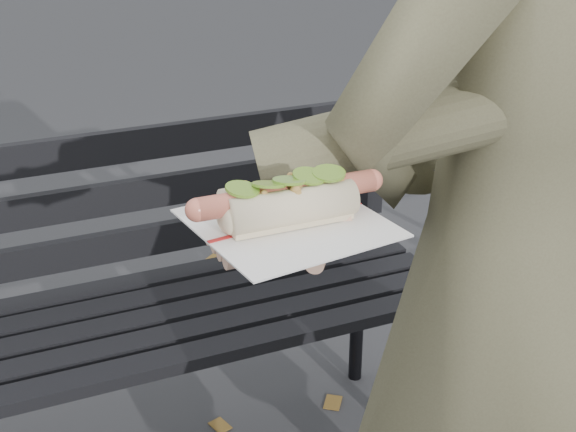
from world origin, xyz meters
name	(u,v)px	position (x,y,z in m)	size (l,w,h in m)	color
park_bench	(126,289)	(0.05, 0.91, 0.52)	(1.50, 0.44, 0.88)	black
person	(510,277)	(0.46, 0.06, 0.90)	(0.66, 0.43, 1.81)	brown
held_hotdog	(414,142)	(0.25, 0.01, 1.16)	(0.63, 0.32, 0.20)	brown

